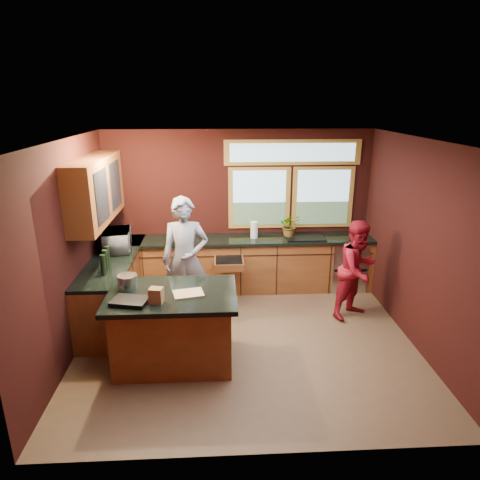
{
  "coord_description": "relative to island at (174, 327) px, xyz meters",
  "views": [
    {
      "loc": [
        -0.37,
        -5.15,
        3.17
      ],
      "look_at": [
        -0.07,
        0.4,
        1.32
      ],
      "focal_mm": 32.0,
      "sensor_mm": 36.0,
      "label": 1
    }
  ],
  "objects": [
    {
      "name": "person_grey",
      "position": [
        0.08,
        1.15,
        0.45
      ],
      "size": [
        0.69,
        0.47,
        1.86
      ],
      "primitive_type": "imported",
      "rotation": [
        0.0,
        0.0,
        0.03
      ],
      "color": "slate",
      "rests_on": "floor"
    },
    {
      "name": "paper_towel",
      "position": [
        1.17,
        2.14,
        0.59
      ],
      "size": [
        0.12,
        0.12,
        0.28
      ],
      "primitive_type": "cylinder",
      "color": "silver",
      "rests_on": "back_counter"
    },
    {
      "name": "black_tray",
      "position": [
        -0.45,
        -0.25,
        0.49
      ],
      "size": [
        0.45,
        0.36,
        0.05
      ],
      "primitive_type": "cube",
      "rotation": [
        0.0,
        0.0,
        -0.22
      ],
      "color": "black",
      "rests_on": "island"
    },
    {
      "name": "microwave",
      "position": [
        -0.99,
        1.62,
        0.61
      ],
      "size": [
        0.48,
        0.64,
        0.32
      ],
      "primitive_type": "imported",
      "rotation": [
        0.0,
        0.0,
        1.72
      ],
      "color": "#999999",
      "rests_on": "left_counter"
    },
    {
      "name": "stock_pot",
      "position": [
        -0.55,
        0.15,
        0.56
      ],
      "size": [
        0.24,
        0.24,
        0.18
      ],
      "primitive_type": "cylinder",
      "color": "silver",
      "rests_on": "island"
    },
    {
      "name": "island",
      "position": [
        0.0,
        0.0,
        0.0
      ],
      "size": [
        1.55,
        1.05,
        0.95
      ],
      "color": "#5C2F15",
      "rests_on": "floor"
    },
    {
      "name": "paper_bag",
      "position": [
        -0.15,
        -0.25,
        0.56
      ],
      "size": [
        0.17,
        0.15,
        0.18
      ],
      "primitive_type": "cube",
      "rotation": [
        0.0,
        0.0,
        -0.2
      ],
      "color": "brown",
      "rests_on": "island"
    },
    {
      "name": "cutting_board",
      "position": [
        0.2,
        -0.05,
        0.48
      ],
      "size": [
        0.4,
        0.32,
        0.02
      ],
      "primitive_type": "cube",
      "rotation": [
        0.0,
        0.0,
        0.23
      ],
      "color": "tan",
      "rests_on": "island"
    },
    {
      "name": "back_counter",
      "position": [
        1.13,
        2.13,
        -0.01
      ],
      "size": [
        4.5,
        0.64,
        0.93
      ],
      "color": "#5C2F15",
      "rests_on": "floor"
    },
    {
      "name": "person_red",
      "position": [
        2.63,
        1.07,
        0.27
      ],
      "size": [
        0.93,
        0.88,
        1.5
      ],
      "primitive_type": "imported",
      "rotation": [
        0.0,
        0.0,
        0.61
      ],
      "color": "maroon",
      "rests_on": "floor"
    },
    {
      "name": "left_counter",
      "position": [
        -1.02,
        1.29,
        -0.01
      ],
      "size": [
        0.64,
        2.3,
        0.93
      ],
      "color": "#5C2F15",
      "rests_on": "floor"
    },
    {
      "name": "floor",
      "position": [
        0.93,
        0.44,
        -0.48
      ],
      "size": [
        4.5,
        4.5,
        0.0
      ],
      "primitive_type": "plane",
      "color": "brown",
      "rests_on": "ground"
    },
    {
      "name": "room_shell",
      "position": [
        0.34,
        0.76,
        1.32
      ],
      "size": [
        4.52,
        4.02,
        2.71
      ],
      "color": "black",
      "rests_on": "ground"
    },
    {
      "name": "potted_plant",
      "position": [
        1.79,
        2.19,
        0.64
      ],
      "size": [
        0.35,
        0.3,
        0.39
      ],
      "primitive_type": "imported",
      "color": "#999999",
      "rests_on": "back_counter"
    }
  ]
}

